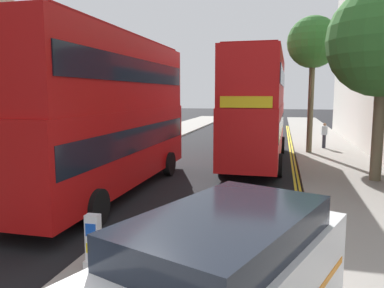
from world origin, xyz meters
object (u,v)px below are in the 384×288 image
(double_decker_bus_away, at_px, (108,110))
(double_decker_bus_oncoming, at_px, (257,105))
(pedestrian_far, at_px, (324,135))
(keep_left_bollard, at_px, (93,243))

(double_decker_bus_away, relative_size, double_decker_bus_oncoming, 1.00)
(double_decker_bus_away, bearing_deg, double_decker_bus_oncoming, 57.09)
(double_decker_bus_away, height_order, pedestrian_far, double_decker_bus_away)
(double_decker_bus_away, distance_m, double_decker_bus_oncoming, 8.89)
(pedestrian_far, bearing_deg, double_decker_bus_away, -124.24)
(keep_left_bollard, height_order, pedestrian_far, pedestrian_far)
(double_decker_bus_oncoming, bearing_deg, keep_left_bollard, -100.18)
(keep_left_bollard, distance_m, double_decker_bus_away, 6.81)
(double_decker_bus_away, bearing_deg, keep_left_bollard, -67.48)
(keep_left_bollard, relative_size, double_decker_bus_oncoming, 0.10)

